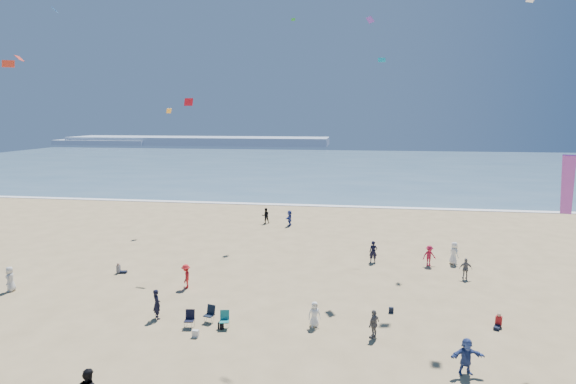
# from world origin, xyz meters

# --- Properties ---
(ocean) EXTENTS (220.00, 100.00, 0.06)m
(ocean) POSITION_xyz_m (0.00, 95.00, 0.03)
(ocean) COLOR #476B84
(ocean) RESTS_ON ground
(surf_line) EXTENTS (220.00, 1.20, 0.08)m
(surf_line) POSITION_xyz_m (0.00, 45.00, 0.04)
(surf_line) COLOR white
(surf_line) RESTS_ON ground
(headland_far) EXTENTS (110.00, 20.00, 3.20)m
(headland_far) POSITION_xyz_m (-60.00, 170.00, 1.60)
(headland_far) COLOR #7A8EA8
(headland_far) RESTS_ON ground
(headland_near) EXTENTS (40.00, 14.00, 2.00)m
(headland_near) POSITION_xyz_m (-100.00, 165.00, 1.00)
(headland_near) COLOR #7A8EA8
(headland_near) RESTS_ON ground
(standing_flyers) EXTENTS (32.46, 45.38, 1.95)m
(standing_flyers) POSITION_xyz_m (2.27, 15.50, 0.87)
(standing_flyers) COLOR black
(standing_flyers) RESTS_ON ground
(seated_group) EXTENTS (27.02, 22.84, 0.84)m
(seated_group) POSITION_xyz_m (1.79, 4.99, 0.42)
(seated_group) COLOR silver
(seated_group) RESTS_ON ground
(chair_cluster) EXTENTS (2.68, 1.50, 1.00)m
(chair_cluster) POSITION_xyz_m (-2.83, 9.10, 0.50)
(chair_cluster) COLOR black
(chair_cluster) RESTS_ON ground
(white_tote) EXTENTS (0.35, 0.20, 0.40)m
(white_tote) POSITION_xyz_m (-3.08, 7.77, 0.20)
(white_tote) COLOR silver
(white_tote) RESTS_ON ground
(black_backpack) EXTENTS (0.30, 0.22, 0.38)m
(black_backpack) POSITION_xyz_m (-1.99, 8.91, 0.19)
(black_backpack) COLOR black
(black_backpack) RESTS_ON ground
(navy_bag) EXTENTS (0.28, 0.18, 0.34)m
(navy_bag) POSITION_xyz_m (7.76, 12.44, 0.17)
(navy_bag) COLOR black
(navy_bag) RESTS_ON ground
(kites_aloft) EXTENTS (40.22, 40.99, 30.83)m
(kites_aloft) POSITION_xyz_m (9.31, 13.21, 14.32)
(kites_aloft) COLOR white
(kites_aloft) RESTS_ON ground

